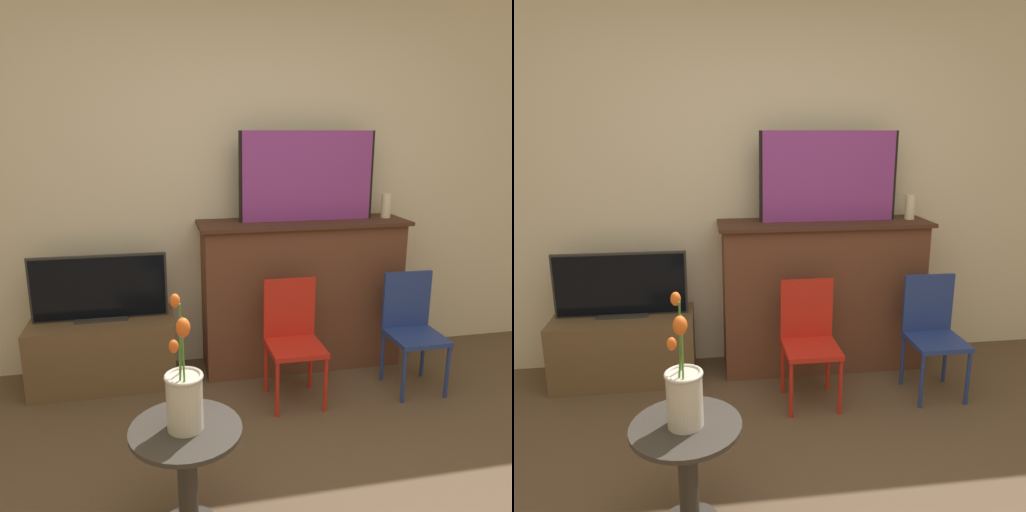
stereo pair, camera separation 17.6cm
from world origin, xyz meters
TOP-DOWN VIEW (x-y plane):
  - wall_back at (0.00, 2.13)m, footprint 8.00×0.06m
  - fireplace_mantel at (0.40, 1.91)m, footprint 1.43×0.42m
  - painting at (0.43, 1.91)m, footprint 0.93×0.03m
  - mantel_candle at (1.01, 1.91)m, footprint 0.07×0.07m
  - tv_stand at (-0.95, 1.87)m, footprint 0.92×0.43m
  - tv_monitor at (-0.95, 1.87)m, footprint 0.86×0.12m
  - chair_red at (0.22, 1.45)m, footprint 0.33×0.33m
  - chair_blue at (1.02, 1.45)m, footprint 0.33×0.33m
  - side_table at (-0.50, 0.47)m, footprint 0.46×0.46m
  - vase_tulips at (-0.50, 0.46)m, footprint 0.15×0.20m

SIDE VIEW (x-z plane):
  - tv_stand at x=-0.95m, z-range 0.00..0.45m
  - side_table at x=-0.50m, z-range 0.08..0.56m
  - chair_red at x=0.22m, z-range 0.05..0.80m
  - chair_blue at x=1.02m, z-range 0.05..0.80m
  - fireplace_mantel at x=0.40m, z-range 0.01..1.06m
  - vase_tulips at x=-0.50m, z-range 0.36..0.91m
  - tv_monitor at x=-0.95m, z-range 0.44..0.87m
  - mantel_candle at x=1.01m, z-range 1.05..1.22m
  - painting at x=0.43m, z-range 1.05..1.65m
  - wall_back at x=0.00m, z-range 0.00..2.70m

